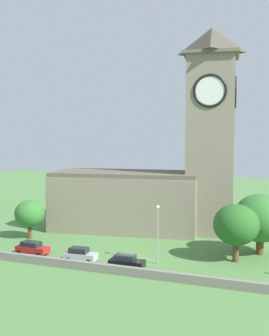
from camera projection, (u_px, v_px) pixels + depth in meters
name	position (u px, v px, depth m)	size (l,w,h in m)	color
ground_plane	(164.00, 236.00, 70.63)	(200.00, 200.00, 0.00)	#517F42
church	(159.00, 173.00, 73.75)	(32.44, 15.85, 33.85)	gray
quay_barrier	(112.00, 269.00, 51.36)	(46.15, 0.70, 1.05)	gray
car_red	(32.00, 248.00, 59.63)	(4.76, 2.30, 1.75)	red
car_silver	(80.00, 255.00, 55.96)	(4.38, 2.27, 1.91)	silver
car_black	(127.00, 262.00, 53.08)	(4.45, 2.24, 1.81)	black
streetlamp_west_mid	(158.00, 225.00, 54.84)	(0.44, 0.44, 7.59)	#9EA0A5
tree_by_tower	(260.00, 218.00, 59.17)	(7.39, 7.39, 8.43)	brown
tree_riverside_east	(30.00, 214.00, 68.34)	(4.74, 4.74, 6.16)	brown
tree_riverside_west	(236.00, 225.00, 55.83)	(5.94, 5.94, 7.56)	brown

